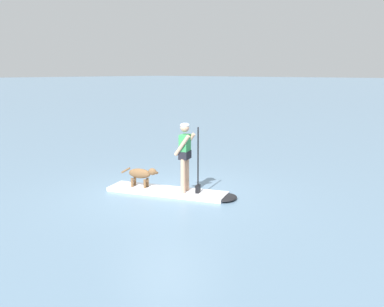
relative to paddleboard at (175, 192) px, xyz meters
The scene contains 4 objects.
ground_plane 0.23m from the paddleboard, 160.06° to the right, with size 400.00×400.00×0.00m, color slate.
paddleboard is the anchor object (origin of this frame).
person_paddler 1.10m from the paddleboard, 19.94° to the left, with size 0.67×0.58×1.75m.
dog 1.04m from the paddleboard, 160.06° to the right, with size 1.04×0.45×0.53m.
Camera 1 is at (7.40, -7.70, 3.11)m, focal length 40.01 mm.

